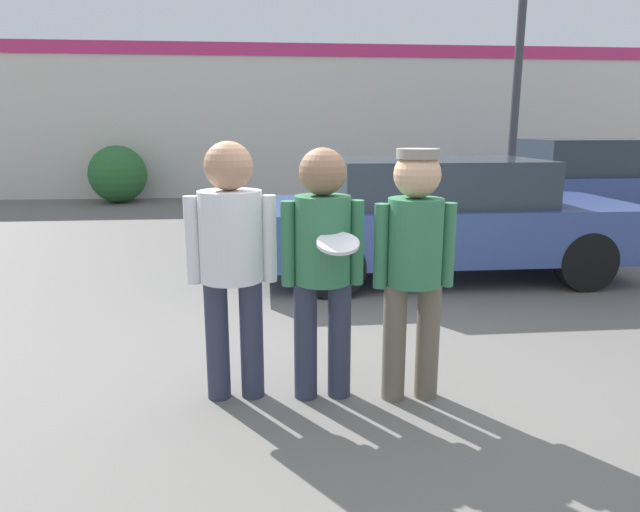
{
  "coord_description": "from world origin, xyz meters",
  "views": [
    {
      "loc": [
        -0.64,
        -3.74,
        1.74
      ],
      "look_at": [
        -0.28,
        -0.11,
        0.91
      ],
      "focal_mm": 32.0,
      "sensor_mm": 36.0,
      "label": 1
    }
  ],
  "objects_px": {
    "parked_car_far": "(591,182)",
    "street_lamp": "(541,23)",
    "parked_car_near": "(438,216)",
    "person_middle_with_frisbee": "(323,255)",
    "shrub": "(118,174)",
    "person_left": "(231,249)",
    "person_right": "(414,255)"
  },
  "relations": [
    {
      "from": "person_left",
      "to": "person_right",
      "type": "xyz_separation_m",
      "value": [
        1.13,
        -0.12,
        -0.03
      ]
    },
    {
      "from": "person_right",
      "to": "parked_car_near",
      "type": "relative_size",
      "value": 0.37
    },
    {
      "from": "parked_car_near",
      "to": "parked_car_far",
      "type": "bearing_deg",
      "value": 41.09
    },
    {
      "from": "parked_car_near",
      "to": "street_lamp",
      "type": "height_order",
      "value": "street_lamp"
    },
    {
      "from": "person_middle_with_frisbee",
      "to": "parked_car_far",
      "type": "relative_size",
      "value": 0.38
    },
    {
      "from": "person_middle_with_frisbee",
      "to": "shrub",
      "type": "bearing_deg",
      "value": 110.03
    },
    {
      "from": "person_middle_with_frisbee",
      "to": "shrub",
      "type": "xyz_separation_m",
      "value": [
        -3.72,
        10.21,
        -0.3
      ]
    },
    {
      "from": "parked_car_far",
      "to": "parked_car_near",
      "type": "bearing_deg",
      "value": -138.91
    },
    {
      "from": "person_right",
      "to": "parked_car_far",
      "type": "height_order",
      "value": "person_right"
    },
    {
      "from": "person_right",
      "to": "parked_car_far",
      "type": "bearing_deg",
      "value": 52.36
    },
    {
      "from": "street_lamp",
      "to": "parked_car_near",
      "type": "bearing_deg",
      "value": -137.5
    },
    {
      "from": "person_left",
      "to": "parked_car_far",
      "type": "height_order",
      "value": "person_left"
    },
    {
      "from": "parked_car_far",
      "to": "person_middle_with_frisbee",
      "type": "bearing_deg",
      "value": -130.94
    },
    {
      "from": "parked_car_near",
      "to": "street_lamp",
      "type": "xyz_separation_m",
      "value": [
        1.9,
        1.74,
        2.47
      ]
    },
    {
      "from": "person_left",
      "to": "person_right",
      "type": "height_order",
      "value": "person_left"
    },
    {
      "from": "person_left",
      "to": "shrub",
      "type": "relative_size",
      "value": 1.26
    },
    {
      "from": "parked_car_far",
      "to": "street_lamp",
      "type": "xyz_separation_m",
      "value": [
        -2.0,
        -1.66,
        2.42
      ]
    },
    {
      "from": "parked_car_far",
      "to": "person_right",
      "type": "bearing_deg",
      "value": -127.64
    },
    {
      "from": "person_middle_with_frisbee",
      "to": "parked_car_far",
      "type": "distance_m",
      "value": 8.54
    },
    {
      "from": "parked_car_near",
      "to": "parked_car_far",
      "type": "height_order",
      "value": "parked_car_far"
    },
    {
      "from": "person_left",
      "to": "parked_car_far",
      "type": "xyz_separation_m",
      "value": [
        6.16,
        6.4,
        -0.24
      ]
    },
    {
      "from": "person_right",
      "to": "shrub",
      "type": "relative_size",
      "value": 1.22
    },
    {
      "from": "parked_car_near",
      "to": "parked_car_far",
      "type": "distance_m",
      "value": 5.18
    },
    {
      "from": "person_left",
      "to": "person_middle_with_frisbee",
      "type": "relative_size",
      "value": 1.02
    },
    {
      "from": "street_lamp",
      "to": "person_middle_with_frisbee",
      "type": "bearing_deg",
      "value": -126.88
    },
    {
      "from": "street_lamp",
      "to": "shrub",
      "type": "relative_size",
      "value": 3.83
    },
    {
      "from": "person_middle_with_frisbee",
      "to": "shrub",
      "type": "distance_m",
      "value": 10.88
    },
    {
      "from": "person_left",
      "to": "parked_car_near",
      "type": "height_order",
      "value": "person_left"
    },
    {
      "from": "person_right",
      "to": "street_lamp",
      "type": "relative_size",
      "value": 0.32
    },
    {
      "from": "parked_car_far",
      "to": "shrub",
      "type": "distance_m",
      "value": 10.05
    },
    {
      "from": "person_middle_with_frisbee",
      "to": "street_lamp",
      "type": "xyz_separation_m",
      "value": [
        3.6,
        4.79,
        2.21
      ]
    },
    {
      "from": "shrub",
      "to": "parked_car_far",
      "type": "bearing_deg",
      "value": -21.98
    }
  ]
}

